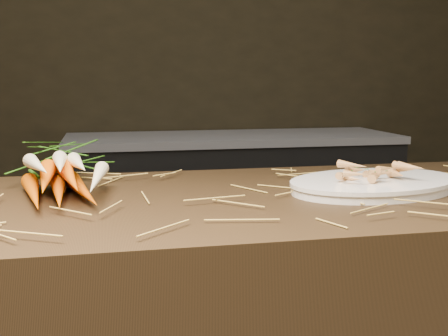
% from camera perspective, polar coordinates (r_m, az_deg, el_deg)
% --- Properties ---
extents(back_counter, '(1.82, 0.62, 0.84)m').
position_cam_1_polar(back_counter, '(3.19, 0.87, -4.11)').
color(back_counter, black).
rests_on(back_counter, ground).
extents(straw_bedding, '(1.40, 0.60, 0.02)m').
position_cam_1_polar(straw_bedding, '(1.24, 6.98, -2.13)').
color(straw_bedding, '#A88A3F').
rests_on(straw_bedding, main_counter).
extents(root_veg_bunch, '(0.23, 0.56, 0.10)m').
position_cam_1_polar(root_veg_bunch, '(1.33, -16.59, 0.08)').
color(root_veg_bunch, '#C65802').
rests_on(root_veg_bunch, main_counter).
extents(serving_platter, '(0.46, 0.37, 0.02)m').
position_cam_1_polar(serving_platter, '(1.30, 15.00, -1.73)').
color(serving_platter, white).
rests_on(serving_platter, main_counter).
extents(roasted_veg_heap, '(0.23, 0.19, 0.05)m').
position_cam_1_polar(roasted_veg_heap, '(1.30, 15.06, -0.27)').
color(roasted_veg_heap, '#B8793E').
rests_on(roasted_veg_heap, serving_platter).
extents(serving_fork, '(0.03, 0.15, 0.00)m').
position_cam_1_polar(serving_fork, '(1.39, 19.97, -0.78)').
color(serving_fork, silver).
rests_on(serving_fork, serving_platter).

